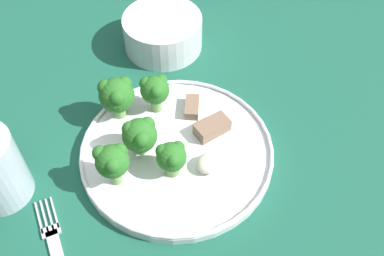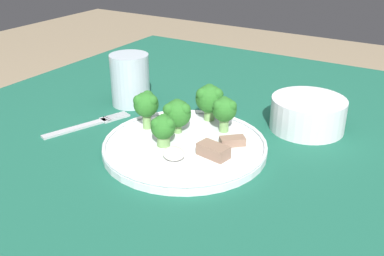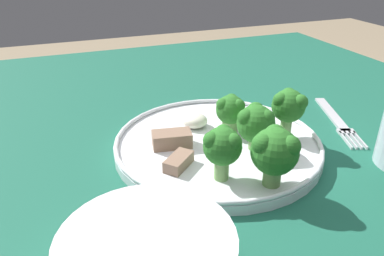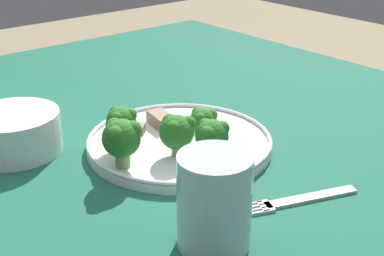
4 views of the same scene
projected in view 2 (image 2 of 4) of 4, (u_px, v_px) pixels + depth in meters
The scene contains 13 objects.
table at pixel (224, 199), 0.78m from camera, with size 1.16×1.18×0.77m.
dinner_plate at pixel (185, 146), 0.74m from camera, with size 0.27×0.27×0.02m.
fork at pixel (87, 125), 0.83m from camera, with size 0.08×0.17×0.00m.
cream_bowl at pixel (308, 115), 0.81m from camera, with size 0.13×0.13×0.06m.
drinking_glass at pixel (130, 82), 0.91m from camera, with size 0.08×0.08×0.10m.
broccoli_floret_near_rim_left at pixel (163, 127), 0.72m from camera, with size 0.04×0.04×0.05m.
broccoli_floret_center_left at pixel (209, 98), 0.81m from camera, with size 0.05×0.05×0.07m.
broccoli_floret_back_left at pixel (224, 109), 0.77m from camera, with size 0.04×0.04×0.06m.
broccoli_floret_front_left at pixel (177, 113), 0.77m from camera, with size 0.05×0.05×0.06m.
broccoli_floret_center_back at pixel (146, 104), 0.78m from camera, with size 0.05×0.04×0.07m.
meat_slice_front_slice at pixel (211, 150), 0.70m from camera, with size 0.05×0.03×0.02m.
meat_slice_middle_slice at pixel (232, 141), 0.74m from camera, with size 0.04×0.04×0.01m.
sauce_dollop at pixel (174, 154), 0.69m from camera, with size 0.04×0.03×0.02m.
Camera 2 is at (0.29, -0.59, 1.12)m, focal length 42.00 mm.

